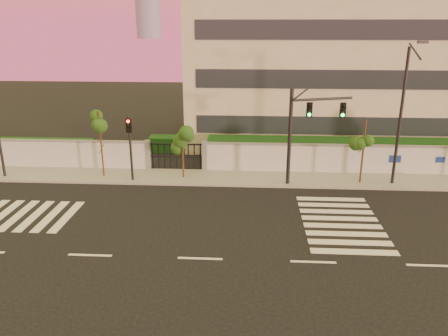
{
  "coord_description": "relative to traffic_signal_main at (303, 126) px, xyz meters",
  "views": [
    {
      "loc": [
        2.08,
        -17.05,
        9.99
      ],
      "look_at": [
        0.71,
        6.0,
        2.28
      ],
      "focal_mm": 35.0,
      "sensor_mm": 36.0,
      "label": 1
    }
  ],
  "objects": [
    {
      "name": "streetlight_east",
      "position": [
        5.97,
        0.29,
        0.98
      ],
      "size": [
        0.54,
        2.18,
        9.07
      ],
      "color": "black",
      "rests_on": "ground"
    },
    {
      "name": "street_tree_d",
      "position": [
        -7.63,
        0.8,
        -1.18
      ],
      "size": [
        1.41,
        1.12,
        3.72
      ],
      "color": "#382314",
      "rests_on": "ground"
    },
    {
      "name": "hedge_row",
      "position": [
        -4.23,
        5.26,
        -3.11
      ],
      "size": [
        41.0,
        4.25,
        1.8
      ],
      "color": "#13340F",
      "rests_on": "ground"
    },
    {
      "name": "street_tree_c",
      "position": [
        -13.06,
        0.82,
        -0.59
      ],
      "size": [
        1.32,
        1.05,
        4.54
      ],
      "color": "#382314",
      "rests_on": "ground"
    },
    {
      "name": "perimeter_wall",
      "position": [
        -5.29,
        2.52,
        -2.86
      ],
      "size": [
        60.0,
        0.36,
        2.2
      ],
      "color": "#B3B5BA",
      "rests_on": "ground"
    },
    {
      "name": "traffic_signal_main",
      "position": [
        0.0,
        0.0,
        0.0
      ],
      "size": [
        3.86,
        1.3,
        6.21
      ],
      "rotation": [
        0.0,
        0.0,
        0.31
      ],
      "color": "black",
      "rests_on": "ground"
    },
    {
      "name": "ground",
      "position": [
        -5.39,
        -9.48,
        -3.93
      ],
      "size": [
        120.0,
        120.0,
        0.0
      ],
      "primitive_type": "plane",
      "color": "black",
      "rests_on": "ground"
    },
    {
      "name": "road_markings",
      "position": [
        -6.97,
        -5.72,
        -3.92
      ],
      "size": [
        57.0,
        7.62,
        0.02
      ],
      "color": "silver",
      "rests_on": "ground"
    },
    {
      "name": "traffic_signal_secondary",
      "position": [
        -10.92,
        0.06,
        -1.13
      ],
      "size": [
        0.34,
        0.34,
        4.41
      ],
      "rotation": [
        0.0,
        0.0,
        0.17
      ],
      "color": "black",
      "rests_on": "ground"
    },
    {
      "name": "sidewalk",
      "position": [
        -5.39,
        1.02,
        -3.85
      ],
      "size": [
        60.0,
        3.0,
        0.15
      ],
      "primitive_type": "cube",
      "color": "gray",
      "rests_on": "ground"
    },
    {
      "name": "institutional_building",
      "position": [
        3.61,
        12.5,
        2.23
      ],
      "size": [
        24.4,
        12.4,
        12.25
      ],
      "color": "#B7B29B",
      "rests_on": "ground"
    },
    {
      "name": "street_tree_e",
      "position": [
        3.93,
        0.45,
        -0.77
      ],
      "size": [
        1.47,
        1.17,
        4.29
      ],
      "color": "#382314",
      "rests_on": "ground"
    }
  ]
}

